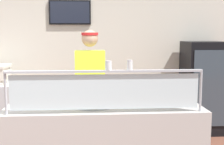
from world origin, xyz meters
TOP-DOWN VIEW (x-y plane):
  - shop_rear_unit at (1.04, 2.71)m, footprint 6.49×0.13m
  - sneeze_guard at (1.04, 0.06)m, footprint 1.91×0.06m
  - pizza_tray at (0.94, 0.40)m, footprint 0.50×0.50m
  - pizza_server at (0.90, 0.38)m, footprint 0.09×0.28m
  - parmesan_shaker at (1.07, 0.06)m, footprint 0.06×0.06m
  - pepper_flake_shaker at (1.28, 0.06)m, footprint 0.06×0.06m
  - worker_figure at (0.90, 1.07)m, footprint 0.41×0.50m
  - drink_fridge at (2.85, 2.26)m, footprint 0.68×0.66m

SIDE VIEW (x-z plane):
  - drink_fridge at x=2.85m, z-range 0.00..1.58m
  - pizza_tray at x=0.94m, z-range 0.95..0.99m
  - pizza_server at x=0.90m, z-range 0.99..0.99m
  - worker_figure at x=0.90m, z-range 0.13..1.89m
  - sneeze_guard at x=1.04m, z-range 1.01..1.43m
  - shop_rear_unit at x=1.04m, z-range 0.01..2.71m
  - parmesan_shaker at x=1.07m, z-range 1.37..1.46m
  - pepper_flake_shaker at x=1.28m, z-range 1.36..1.46m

